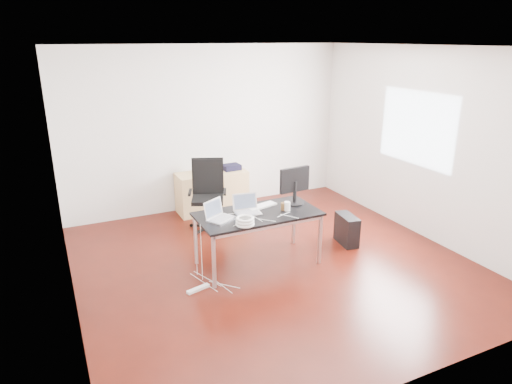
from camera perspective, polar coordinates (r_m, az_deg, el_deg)
name	(u,v)px	position (r m, az deg, el deg)	size (l,w,h in m)	color
room_shell	(277,163)	(5.75, 2.67, 3.68)	(5.00, 5.00, 5.00)	#350B06
desk	(258,217)	(5.96, 0.23, -3.11)	(1.60, 0.80, 0.73)	black
office_chair	(208,191)	(7.20, -6.05, 0.12)	(0.62, 0.64, 1.08)	black
filing_cabinet_left	(193,194)	(7.87, -7.92, -0.29)	(0.50, 0.50, 0.70)	tan
filing_cabinet_right	(231,189)	(8.09, -3.17, 0.40)	(0.50, 0.50, 0.70)	tan
pc_tower	(347,230)	(6.85, 11.28, -4.63)	(0.20, 0.45, 0.44)	black
wastebasket	(231,200)	(8.18, -3.17, -0.95)	(0.24, 0.24, 0.28)	black
power_strip	(198,289)	(5.67, -7.24, -11.91)	(0.30, 0.06, 0.04)	white
laptop_left	(218,215)	(5.75, -4.75, -2.83)	(0.41, 0.39, 0.23)	silver
laptop_right	(247,208)	(5.94, -1.15, -2.04)	(0.36, 0.29, 0.23)	silver
monitor	(295,184)	(6.21, 4.84, 1.05)	(0.45, 0.26, 0.51)	black
keyboard	(262,206)	(6.14, 0.71, -1.77)	(0.44, 0.14, 0.02)	white
cup_white	(287,206)	(6.01, 3.92, -1.78)	(0.08, 0.08, 0.12)	white
cup_brown	(284,206)	(6.03, 3.48, -1.80)	(0.08, 0.08, 0.10)	brown
cable_coil	(245,221)	(5.54, -1.38, -3.69)	(0.24, 0.24, 0.11)	white
power_adapter	(249,220)	(5.68, -0.86, -3.50)	(0.07, 0.07, 0.03)	white
speaker	(196,169)	(7.79, -7.49, 2.92)	(0.09, 0.08, 0.18)	#9E9E9E
navy_garment	(231,167)	(7.99, -3.12, 3.12)	(0.30, 0.24, 0.09)	black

